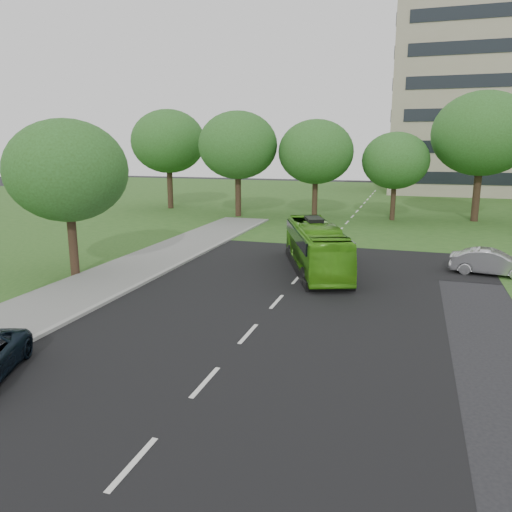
{
  "coord_description": "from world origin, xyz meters",
  "views": [
    {
      "loc": [
        5.45,
        -18.36,
        6.81
      ],
      "look_at": [
        -1.53,
        3.8,
        1.6
      ],
      "focal_mm": 35.0,
      "sensor_mm": 36.0,
      "label": 1
    }
  ],
  "objects_px": {
    "tree_park_f": "(168,142)",
    "sedan": "(491,262)",
    "tree_park_d": "(482,134)",
    "tree_park_a": "(238,145)",
    "tree_park_c": "(395,161)",
    "tree_side_near": "(67,171)",
    "bus": "(316,247)",
    "tree_park_b": "(316,152)"
  },
  "relations": [
    {
      "from": "tree_park_b",
      "to": "tree_park_f",
      "type": "xyz_separation_m",
      "value": [
        -16.36,
        2.56,
        0.98
      ]
    },
    {
      "from": "tree_park_a",
      "to": "tree_side_near",
      "type": "xyz_separation_m",
      "value": [
        -0.79,
        -23.74,
        -1.22
      ]
    },
    {
      "from": "tree_side_near",
      "to": "bus",
      "type": "bearing_deg",
      "value": 22.68
    },
    {
      "from": "sedan",
      "to": "tree_park_a",
      "type": "bearing_deg",
      "value": 58.24
    },
    {
      "from": "bus",
      "to": "sedan",
      "type": "relative_size",
      "value": 2.26
    },
    {
      "from": "tree_side_near",
      "to": "tree_park_a",
      "type": "bearing_deg",
      "value": 88.08
    },
    {
      "from": "tree_park_b",
      "to": "bus",
      "type": "height_order",
      "value": "tree_park_b"
    },
    {
      "from": "tree_park_b",
      "to": "tree_park_c",
      "type": "xyz_separation_m",
      "value": [
        7.09,
        0.71,
        -0.75
      ]
    },
    {
      "from": "tree_park_d",
      "to": "tree_side_near",
      "type": "height_order",
      "value": "tree_park_d"
    },
    {
      "from": "tree_side_near",
      "to": "tree_park_b",
      "type": "bearing_deg",
      "value": 72.04
    },
    {
      "from": "tree_park_d",
      "to": "tree_park_b",
      "type": "bearing_deg",
      "value": -170.96
    },
    {
      "from": "tree_park_b",
      "to": "tree_park_d",
      "type": "bearing_deg",
      "value": 9.04
    },
    {
      "from": "tree_park_c",
      "to": "tree_park_d",
      "type": "distance_m",
      "value": 7.66
    },
    {
      "from": "tree_park_b",
      "to": "tree_park_a",
      "type": "bearing_deg",
      "value": -171.47
    },
    {
      "from": "tree_park_a",
      "to": "tree_side_near",
      "type": "height_order",
      "value": "tree_park_a"
    },
    {
      "from": "tree_park_c",
      "to": "tree_park_b",
      "type": "bearing_deg",
      "value": -174.25
    },
    {
      "from": "tree_park_a",
      "to": "tree_park_d",
      "type": "bearing_deg",
      "value": 8.87
    },
    {
      "from": "tree_park_d",
      "to": "sedan",
      "type": "distance_m",
      "value": 21.49
    },
    {
      "from": "tree_park_f",
      "to": "tree_side_near",
      "type": "distance_m",
      "value": 28.66
    },
    {
      "from": "tree_park_c",
      "to": "sedan",
      "type": "bearing_deg",
      "value": -72.45
    },
    {
      "from": "tree_park_a",
      "to": "tree_park_c",
      "type": "xyz_separation_m",
      "value": [
        14.35,
        1.8,
        -1.34
      ]
    },
    {
      "from": "tree_park_b",
      "to": "tree_side_near",
      "type": "distance_m",
      "value": 26.11
    },
    {
      "from": "tree_park_f",
      "to": "tree_side_near",
      "type": "bearing_deg",
      "value": -73.12
    },
    {
      "from": "tree_park_b",
      "to": "sedan",
      "type": "distance_m",
      "value": 22.88
    },
    {
      "from": "sedan",
      "to": "tree_park_b",
      "type": "bearing_deg",
      "value": 43.95
    },
    {
      "from": "tree_park_c",
      "to": "bus",
      "type": "bearing_deg",
      "value": -98.82
    },
    {
      "from": "tree_park_c",
      "to": "tree_side_near",
      "type": "relative_size",
      "value": 0.98
    },
    {
      "from": "tree_park_b",
      "to": "tree_park_d",
      "type": "xyz_separation_m",
      "value": [
        14.22,
        2.26,
        1.58
      ]
    },
    {
      "from": "tree_park_f",
      "to": "sedan",
      "type": "xyz_separation_m",
      "value": [
        29.38,
        -20.57,
        -6.42
      ]
    },
    {
      "from": "tree_park_d",
      "to": "tree_side_near",
      "type": "relative_size",
      "value": 1.4
    },
    {
      "from": "tree_park_a",
      "to": "sedan",
      "type": "distance_m",
      "value": 27.09
    },
    {
      "from": "tree_park_b",
      "to": "tree_park_c",
      "type": "distance_m",
      "value": 7.17
    },
    {
      "from": "tree_park_c",
      "to": "sedan",
      "type": "distance_m",
      "value": 20.2
    },
    {
      "from": "tree_park_b",
      "to": "sedan",
      "type": "bearing_deg",
      "value": -54.15
    },
    {
      "from": "tree_park_c",
      "to": "bus",
      "type": "xyz_separation_m",
      "value": [
        -3.19,
        -20.54,
        -4.06
      ]
    },
    {
      "from": "tree_park_d",
      "to": "bus",
      "type": "xyz_separation_m",
      "value": [
        -10.32,
        -22.09,
        -6.4
      ]
    },
    {
      "from": "tree_park_d",
      "to": "sedan",
      "type": "bearing_deg",
      "value": -93.4
    },
    {
      "from": "tree_park_c",
      "to": "bus",
      "type": "distance_m",
      "value": 21.18
    },
    {
      "from": "tree_park_a",
      "to": "tree_park_c",
      "type": "height_order",
      "value": "tree_park_a"
    },
    {
      "from": "tree_side_near",
      "to": "tree_park_f",
      "type": "bearing_deg",
      "value": 106.88
    },
    {
      "from": "bus",
      "to": "tree_park_d",
      "type": "bearing_deg",
      "value": 44.42
    },
    {
      "from": "tree_park_c",
      "to": "bus",
      "type": "relative_size",
      "value": 0.84
    }
  ]
}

